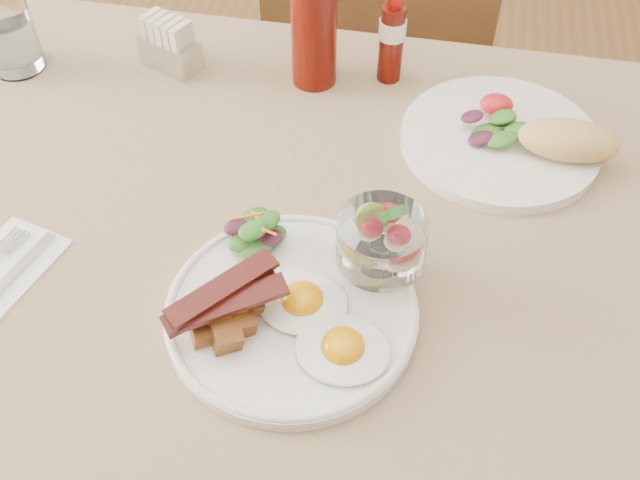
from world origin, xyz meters
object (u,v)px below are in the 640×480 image
(chair_far, at_px, (379,70))
(ketchup_bottle, at_px, (314,26))
(second_plate, at_px, (516,138))
(water_glass, at_px, (8,33))
(table, at_px, (314,271))
(hot_sauce_bottle, at_px, (392,39))
(sugar_caddy, at_px, (170,46))
(fruit_cup, at_px, (381,241))
(main_plate, at_px, (292,312))

(chair_far, bearing_deg, ketchup_bottle, -99.29)
(second_plate, relative_size, water_glass, 2.12)
(table, xyz_separation_m, hot_sauce_bottle, (0.05, 0.32, 0.16))
(chair_far, relative_size, hot_sauce_bottle, 6.62)
(chair_far, xyz_separation_m, second_plate, (0.24, -0.47, 0.25))
(second_plate, xyz_separation_m, hot_sauce_bottle, (-0.19, 0.13, 0.05))
(chair_far, relative_size, sugar_caddy, 9.12)
(second_plate, bearing_deg, sugar_caddy, 170.09)
(table, xyz_separation_m, second_plate, (0.24, 0.20, 0.11))
(fruit_cup, relative_size, second_plate, 0.35)
(hot_sauce_bottle, bearing_deg, second_plate, -33.78)
(water_glass, bearing_deg, main_plate, -36.03)
(main_plate, relative_size, fruit_cup, 2.78)
(second_plate, xyz_separation_m, sugar_caddy, (-0.52, 0.09, 0.02))
(fruit_cup, height_order, sugar_caddy, fruit_cup)
(table, height_order, water_glass, water_glass)
(fruit_cup, xyz_separation_m, sugar_caddy, (-0.37, 0.36, -0.04))
(chair_far, height_order, water_glass, chair_far)
(table, xyz_separation_m, main_plate, (0.00, -0.14, 0.10))
(chair_far, relative_size, ketchup_bottle, 4.72)
(main_plate, distance_m, hot_sauce_bottle, 0.47)
(table, relative_size, fruit_cup, 13.21)
(second_plate, distance_m, sugar_caddy, 0.53)
(sugar_caddy, bearing_deg, fruit_cup, -21.11)
(hot_sauce_bottle, bearing_deg, fruit_cup, -84.10)
(ketchup_bottle, bearing_deg, sugar_caddy, -177.57)
(ketchup_bottle, xyz_separation_m, water_glass, (-0.46, -0.06, -0.03))
(ketchup_bottle, bearing_deg, water_glass, -172.81)
(sugar_caddy, bearing_deg, water_glass, -145.58)
(hot_sauce_bottle, bearing_deg, main_plate, -95.65)
(chair_far, xyz_separation_m, water_glass, (-0.52, -0.42, 0.29))
(table, distance_m, fruit_cup, 0.20)
(main_plate, xyz_separation_m, second_plate, (0.24, 0.33, 0.01))
(chair_far, bearing_deg, fruit_cup, -82.97)
(chair_far, height_order, second_plate, chair_far)
(ketchup_bottle, height_order, hot_sauce_bottle, ketchup_bottle)
(table, distance_m, sugar_caddy, 0.42)
(chair_far, xyz_separation_m, hot_sauce_bottle, (0.05, -0.34, 0.30))
(table, bearing_deg, hot_sauce_bottle, 81.24)
(chair_far, bearing_deg, table, -90.00)
(table, height_order, main_plate, main_plate)
(fruit_cup, bearing_deg, sugar_caddy, 136.11)
(sugar_caddy, distance_m, water_glass, 0.24)
(ketchup_bottle, bearing_deg, table, -78.56)
(second_plate, bearing_deg, chair_far, 117.23)
(chair_far, distance_m, fruit_cup, 0.80)
(fruit_cup, relative_size, sugar_caddy, 0.99)
(chair_far, relative_size, water_glass, 6.78)
(main_plate, distance_m, ketchup_bottle, 0.45)
(ketchup_bottle, distance_m, water_glass, 0.46)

